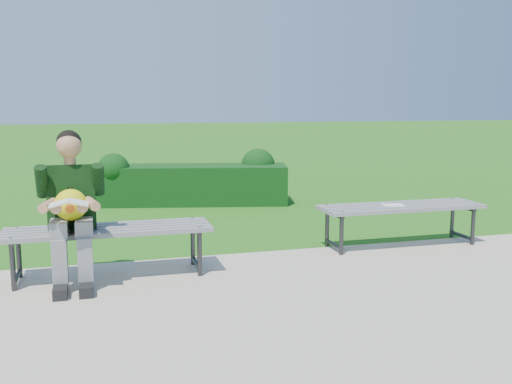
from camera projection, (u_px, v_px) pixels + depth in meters
ground at (248, 255)px, 5.94m from camera, size 80.00×80.00×0.00m
walkway at (308, 312)px, 4.27m from camera, size 30.00×3.50×0.02m
hedge at (192, 182)px, 8.93m from camera, size 3.10×1.38×0.84m
bench_left at (109, 234)px, 5.06m from camera, size 1.80×0.50×0.46m
bench_right at (401, 210)px, 6.18m from camera, size 1.80×0.50×0.46m
seated_boy at (71, 204)px, 4.84m from camera, size 0.56×0.76×1.31m
paper_sheet at (393, 205)px, 6.15m from camera, size 0.25×0.21×0.01m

